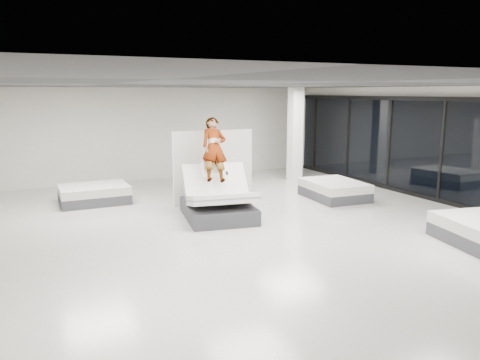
{
  "coord_description": "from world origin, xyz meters",
  "views": [
    {
      "loc": [
        -4.73,
        -9.04,
        3.05
      ],
      "look_at": [
        0.04,
        0.7,
        1.0
      ],
      "focal_mm": 35.0,
      "sensor_mm": 36.0,
      "label": 1
    }
  ],
  "objects_px": {
    "person": "(215,162)",
    "flat_bed_right_far": "(334,190)",
    "remote": "(227,173)",
    "flat_bed_left_far": "(94,194)",
    "divider_panel": "(213,168)",
    "column": "(295,135)",
    "hero_bed": "(218,202)"
  },
  "relations": [
    {
      "from": "person",
      "to": "flat_bed_right_far",
      "type": "xyz_separation_m",
      "value": [
        3.82,
        0.16,
        -1.08
      ]
    },
    {
      "from": "hero_bed",
      "to": "flat_bed_left_far",
      "type": "xyz_separation_m",
      "value": [
        -2.46,
        2.98,
        -0.16
      ]
    },
    {
      "from": "hero_bed",
      "to": "divider_panel",
      "type": "relative_size",
      "value": 1.04
    },
    {
      "from": "person",
      "to": "column",
      "type": "xyz_separation_m",
      "value": [
        4.27,
        3.01,
        0.26
      ]
    },
    {
      "from": "remote",
      "to": "flat_bed_left_far",
      "type": "distance_m",
      "value": 4.14
    },
    {
      "from": "flat_bed_left_far",
      "to": "person",
      "type": "bearing_deg",
      "value": -46.42
    },
    {
      "from": "column",
      "to": "divider_panel",
      "type": "bearing_deg",
      "value": -153.75
    },
    {
      "from": "person",
      "to": "divider_panel",
      "type": "relative_size",
      "value": 0.79
    },
    {
      "from": "remote",
      "to": "column",
      "type": "xyz_separation_m",
      "value": [
        4.12,
        3.39,
        0.48
      ]
    },
    {
      "from": "person",
      "to": "remote",
      "type": "relative_size",
      "value": 12.59
    },
    {
      "from": "divider_panel",
      "to": "column",
      "type": "distance_m",
      "value": 4.32
    },
    {
      "from": "remote",
      "to": "flat_bed_right_far",
      "type": "distance_m",
      "value": 3.81
    },
    {
      "from": "hero_bed",
      "to": "column",
      "type": "xyz_separation_m",
      "value": [
        4.33,
        3.34,
        1.19
      ]
    },
    {
      "from": "remote",
      "to": "flat_bed_left_far",
      "type": "height_order",
      "value": "remote"
    },
    {
      "from": "person",
      "to": "flat_bed_left_far",
      "type": "xyz_separation_m",
      "value": [
        -2.52,
        2.65,
        -1.09
      ]
    },
    {
      "from": "remote",
      "to": "person",
      "type": "bearing_deg",
      "value": 122.15
    },
    {
      "from": "flat_bed_right_far",
      "to": "column",
      "type": "xyz_separation_m",
      "value": [
        0.45,
        2.85,
        1.34
      ]
    },
    {
      "from": "remote",
      "to": "column",
      "type": "bearing_deg",
      "value": 49.69
    },
    {
      "from": "person",
      "to": "flat_bed_right_far",
      "type": "height_order",
      "value": "person"
    },
    {
      "from": "hero_bed",
      "to": "flat_bed_right_far",
      "type": "xyz_separation_m",
      "value": [
        3.88,
        0.49,
        -0.16
      ]
    },
    {
      "from": "hero_bed",
      "to": "column",
      "type": "height_order",
      "value": "column"
    },
    {
      "from": "flat_bed_left_far",
      "to": "column",
      "type": "bearing_deg",
      "value": 2.99
    },
    {
      "from": "divider_panel",
      "to": "column",
      "type": "bearing_deg",
      "value": 31.45
    },
    {
      "from": "hero_bed",
      "to": "person",
      "type": "xyz_separation_m",
      "value": [
        0.06,
        0.33,
        0.93
      ]
    },
    {
      "from": "divider_panel",
      "to": "flat_bed_left_far",
      "type": "xyz_separation_m",
      "value": [
        -2.95,
        1.54,
        -0.76
      ]
    },
    {
      "from": "divider_panel",
      "to": "flat_bed_right_far",
      "type": "bearing_deg",
      "value": -10.47
    },
    {
      "from": "person",
      "to": "remote",
      "type": "height_order",
      "value": "person"
    },
    {
      "from": "person",
      "to": "divider_panel",
      "type": "bearing_deg",
      "value": 79.07
    },
    {
      "from": "remote",
      "to": "column",
      "type": "distance_m",
      "value": 5.36
    },
    {
      "from": "person",
      "to": "remote",
      "type": "bearing_deg",
      "value": -57.85
    },
    {
      "from": "hero_bed",
      "to": "divider_panel",
      "type": "bearing_deg",
      "value": 71.24
    },
    {
      "from": "divider_panel",
      "to": "flat_bed_left_far",
      "type": "distance_m",
      "value": 3.42
    }
  ]
}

